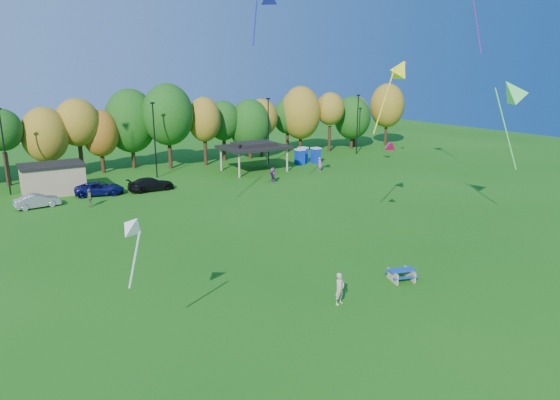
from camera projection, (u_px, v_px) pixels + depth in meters
ground at (364, 311)px, 27.54m from camera, size 160.00×160.00×0.00m
tree_line at (116, 126)px, 62.61m from camera, size 93.57×10.55×11.15m
lamp_posts at (155, 138)px, 59.94m from camera, size 64.50×0.25×9.09m
utility_building at (53, 179)px, 52.93m from camera, size 6.30×4.30×3.25m
pavilion at (254, 146)px, 64.15m from camera, size 8.20×6.20×3.77m
porta_potties at (306, 155)px, 70.03m from camera, size 3.75×2.41×2.18m
picnic_table at (401, 274)px, 31.49m from camera, size 2.00×1.82×0.72m
kite_flyer at (340, 289)px, 28.19m from camera, size 0.78×0.61×1.88m
car_b at (37, 201)px, 47.84m from camera, size 4.15×1.71×1.34m
car_c at (99, 189)px, 52.59m from camera, size 5.38×3.49×1.38m
car_d at (151, 184)px, 54.46m from camera, size 4.97×2.04×1.44m
far_person_1 at (90, 198)px, 48.07m from camera, size 0.44×1.04×1.77m
far_person_2 at (320, 164)px, 64.67m from camera, size 0.47×0.68×1.81m
far_person_3 at (273, 175)px, 58.39m from camera, size 0.87×1.73×1.78m
kite_4 at (391, 145)px, 38.33m from camera, size 1.51×1.61×1.31m
kite_6 at (511, 91)px, 37.71m from camera, size 4.38×3.53×7.73m
kite_10 at (134, 226)px, 21.94m from camera, size 1.42×2.19×3.45m
kite_12 at (400, 69)px, 36.11m from camera, size 3.41×1.55×5.57m
kite_13 at (404, 64)px, 61.53m from camera, size 1.50×1.39×1.21m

